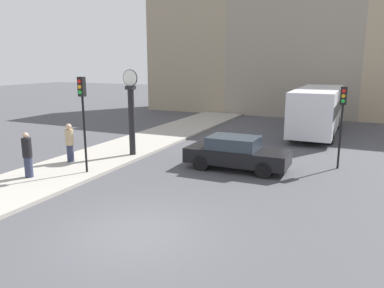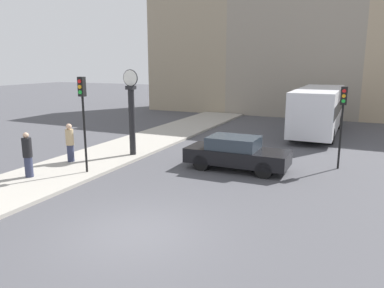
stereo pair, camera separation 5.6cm
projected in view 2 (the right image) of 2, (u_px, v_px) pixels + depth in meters
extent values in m
plane|color=#47474C|center=(134.00, 233.00, 10.09)|extent=(120.00, 120.00, 0.00)
cube|color=#A39E93|center=(150.00, 140.00, 21.91)|extent=(3.58, 25.31, 0.13)
cube|color=gray|center=(196.00, 42.00, 35.69)|extent=(7.80, 5.00, 12.86)
cube|color=gray|center=(297.00, 33.00, 31.78)|extent=(10.90, 5.00, 13.83)
cube|color=black|center=(237.00, 156.00, 15.94)|extent=(4.35, 1.73, 0.62)
cube|color=#2D3842|center=(234.00, 143.00, 15.89)|extent=(2.09, 1.56, 0.52)
cylinder|color=black|center=(272.00, 161.00, 16.12)|extent=(0.69, 0.22, 0.69)
cylinder|color=black|center=(264.00, 170.00, 14.78)|extent=(0.69, 0.22, 0.69)
cylinder|color=black|center=(214.00, 155.00, 17.21)|extent=(0.69, 0.22, 0.69)
cylinder|color=black|center=(201.00, 163.00, 15.87)|extent=(0.69, 0.22, 0.69)
cube|color=silver|center=(318.00, 109.00, 23.60)|extent=(2.45, 8.76, 2.56)
cube|color=#1E232D|center=(318.00, 106.00, 23.56)|extent=(2.48, 8.58, 0.76)
cylinder|color=black|center=(338.00, 122.00, 25.82)|extent=(0.28, 0.90, 0.90)
cylinder|color=black|center=(306.00, 120.00, 26.71)|extent=(0.28, 0.90, 0.90)
cylinder|color=black|center=(331.00, 136.00, 21.00)|extent=(0.28, 0.90, 0.90)
cylinder|color=black|center=(292.00, 133.00, 21.89)|extent=(0.28, 0.90, 0.90)
cylinder|color=black|center=(85.00, 135.00, 14.95)|extent=(0.09, 0.09, 3.07)
cube|color=black|center=(82.00, 87.00, 14.54)|extent=(0.26, 0.20, 0.76)
cylinder|color=red|center=(79.00, 81.00, 14.39)|extent=(0.15, 0.04, 0.15)
cylinder|color=orange|center=(80.00, 87.00, 14.43)|extent=(0.15, 0.04, 0.15)
cylinder|color=green|center=(80.00, 92.00, 14.48)|extent=(0.15, 0.04, 0.15)
cylinder|color=black|center=(340.00, 137.00, 15.94)|extent=(0.09, 0.09, 2.77)
cube|color=black|center=(344.00, 96.00, 15.56)|extent=(0.26, 0.20, 0.76)
cylinder|color=red|center=(344.00, 91.00, 15.41)|extent=(0.15, 0.04, 0.15)
cylinder|color=orange|center=(344.00, 96.00, 15.45)|extent=(0.15, 0.04, 0.15)
cylinder|color=green|center=(343.00, 101.00, 15.50)|extent=(0.15, 0.04, 0.15)
cylinder|color=black|center=(132.00, 122.00, 17.85)|extent=(0.29, 0.29, 3.13)
cube|color=black|center=(131.00, 88.00, 17.50)|extent=(0.38, 0.38, 0.17)
cylinder|color=black|center=(130.00, 78.00, 17.40)|extent=(0.78, 0.04, 0.78)
cylinder|color=white|center=(130.00, 78.00, 17.40)|extent=(0.72, 0.06, 0.72)
cylinder|color=#2D334C|center=(71.00, 153.00, 16.80)|extent=(0.30, 0.30, 0.76)
cylinder|color=tan|center=(70.00, 137.00, 16.64)|extent=(0.35, 0.35, 0.71)
sphere|color=tan|center=(69.00, 126.00, 16.54)|extent=(0.25, 0.25, 0.25)
cylinder|color=#2D334C|center=(29.00, 167.00, 14.53)|extent=(0.31, 0.31, 0.80)
cylinder|color=black|center=(27.00, 148.00, 14.36)|extent=(0.36, 0.36, 0.74)
sphere|color=tan|center=(26.00, 135.00, 14.26)|extent=(0.22, 0.22, 0.22)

